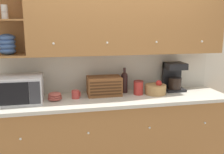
{
  "coord_description": "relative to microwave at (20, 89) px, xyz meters",
  "views": [
    {
      "loc": [
        -0.61,
        -3.14,
        1.77
      ],
      "look_at": [
        0.0,
        -0.22,
        1.15
      ],
      "focal_mm": 40.0,
      "sensor_mm": 36.0,
      "label": 1
    }
  ],
  "objects": [
    {
      "name": "ground_plane",
      "position": [
        1.06,
        0.31,
        -1.07
      ],
      "size": [
        24.0,
        24.0,
        0.0
      ],
      "primitive_type": "plane",
      "color": "slate"
    },
    {
      "name": "wall_back",
      "position": [
        1.06,
        0.34,
        0.23
      ],
      "size": [
        5.18,
        0.06,
        2.6
      ],
      "color": "beige",
      "rests_on": "ground_plane"
    },
    {
      "name": "counter_unit",
      "position": [
        1.06,
        -0.01,
        -0.61
      ],
      "size": [
        2.8,
        0.67,
        0.92
      ],
      "color": "#A36B38",
      "rests_on": "ground_plane"
    },
    {
      "name": "backsplash_panel",
      "position": [
        1.06,
        0.31,
        0.1
      ],
      "size": [
        2.78,
        0.01,
        0.51
      ],
      "color": "beige",
      "rests_on": "counter_unit"
    },
    {
      "name": "upper_cabinets",
      "position": [
        1.23,
        0.14,
        0.76
      ],
      "size": [
        2.78,
        0.38,
        0.83
      ],
      "color": "#A36B38",
      "rests_on": "backsplash_panel"
    },
    {
      "name": "microwave",
      "position": [
        0.0,
        0.0,
        0.0
      ],
      "size": [
        0.5,
        0.37,
        0.3
      ],
      "color": "silver",
      "rests_on": "counter_unit"
    },
    {
      "name": "bowl_stack_on_counter",
      "position": [
        0.38,
        0.01,
        -0.11
      ],
      "size": [
        0.17,
        0.17,
        0.09
      ],
      "color": "#9E473D",
      "rests_on": "counter_unit"
    },
    {
      "name": "mug",
      "position": [
        0.62,
        0.04,
        -0.1
      ],
      "size": [
        0.1,
        0.09,
        0.1
      ],
      "color": "#B73D38",
      "rests_on": "counter_unit"
    },
    {
      "name": "bread_box",
      "position": [
        0.97,
        0.11,
        -0.03
      ],
      "size": [
        0.41,
        0.26,
        0.23
      ],
      "color": "brown",
      "rests_on": "counter_unit"
    },
    {
      "name": "wine_bottle",
      "position": [
        1.25,
        0.18,
        -0.0
      ],
      "size": [
        0.08,
        0.08,
        0.32
      ],
      "color": "black",
      "rests_on": "counter_unit"
    },
    {
      "name": "storage_canister",
      "position": [
        1.39,
        0.05,
        -0.06
      ],
      "size": [
        0.12,
        0.12,
        0.17
      ],
      "color": "#B22D28",
      "rests_on": "counter_unit"
    },
    {
      "name": "fruit_basket",
      "position": [
        1.61,
        0.02,
        -0.09
      ],
      "size": [
        0.26,
        0.26,
        0.18
      ],
      "color": "#A87F4C",
      "rests_on": "counter_unit"
    },
    {
      "name": "coffee_maker",
      "position": [
        1.91,
        0.16,
        0.04
      ],
      "size": [
        0.26,
        0.23,
        0.37
      ],
      "color": "black",
      "rests_on": "counter_unit"
    }
  ]
}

